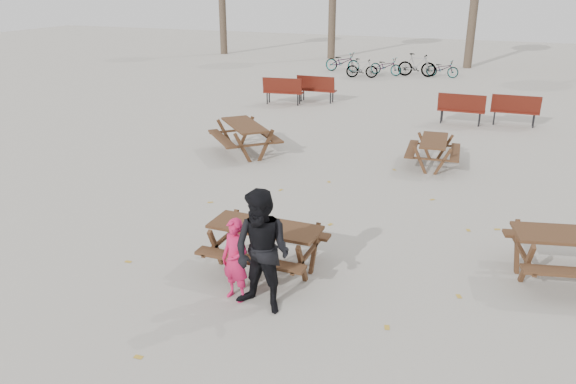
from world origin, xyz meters
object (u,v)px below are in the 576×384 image
at_px(soda_bottle, 266,227).
at_px(picnic_table_north, 245,139).
at_px(food_tray, 262,226).
at_px(picnic_table_far, 433,153).
at_px(main_picnic_table, 265,236).
at_px(picnic_table_east, 574,258).
at_px(child, 235,260).
at_px(adult, 262,252).

bearing_deg(soda_bottle, picnic_table_north, 118.83).
bearing_deg(food_tray, picnic_table_far, 75.07).
bearing_deg(picnic_table_north, main_picnic_table, -15.13).
bearing_deg(soda_bottle, picnic_table_far, 76.27).
height_order(soda_bottle, picnic_table_east, soda_bottle).
bearing_deg(main_picnic_table, child, -91.48).
bearing_deg(soda_bottle, child, -98.86).
bearing_deg(main_picnic_table, soda_bottle, -61.14).
bearing_deg(adult, food_tray, 122.91).
bearing_deg(picnic_table_east, main_picnic_table, -176.42).
bearing_deg(child, soda_bottle, 95.74).
distance_m(soda_bottle, picnic_table_north, 6.83).
relative_size(main_picnic_table, child, 1.40).
bearing_deg(soda_bottle, picnic_table_east, 19.55).
distance_m(food_tray, child, 0.95).
bearing_deg(picnic_table_north, adult, -16.16).
distance_m(food_tray, soda_bottle, 0.18).
bearing_deg(soda_bottle, food_tray, 136.41).
distance_m(adult, picnic_table_east, 4.95).
bearing_deg(soda_bottle, main_picnic_table, 118.86).
xyz_separation_m(soda_bottle, picnic_table_far, (1.65, 6.75, -0.50)).
height_order(soda_bottle, picnic_table_far, soda_bottle).
bearing_deg(picnic_table_far, picnic_table_north, 94.21).
bearing_deg(picnic_table_north, food_tray, -15.56).
xyz_separation_m(main_picnic_table, adult, (0.46, -1.12, 0.33)).
height_order(main_picnic_table, picnic_table_north, picnic_table_north).
height_order(adult, picnic_table_north, adult).
bearing_deg(picnic_table_far, soda_bottle, 161.58).
relative_size(soda_bottle, adult, 0.09).
relative_size(food_tray, adult, 0.10).
xyz_separation_m(adult, picnic_table_east, (4.20, 2.55, -0.51)).
distance_m(picnic_table_east, picnic_table_north, 8.98).
bearing_deg(soda_bottle, adult, -69.20).
bearing_deg(picnic_table_far, food_tray, 160.38).
bearing_deg(main_picnic_table, adult, -67.79).
relative_size(picnic_table_east, picnic_table_north, 0.98).
height_order(food_tray, soda_bottle, soda_bottle).
xyz_separation_m(soda_bottle, picnic_table_east, (4.56, 1.62, -0.44)).
relative_size(child, picnic_table_east, 0.68).
height_order(child, adult, adult).
xyz_separation_m(soda_bottle, picnic_table_north, (-3.29, 5.98, -0.43)).
height_order(child, picnic_table_east, child).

